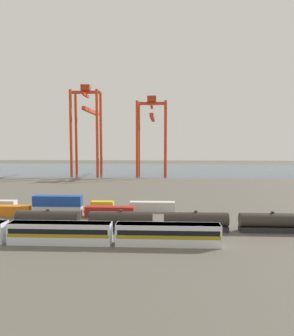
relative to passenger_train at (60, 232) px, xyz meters
name	(u,v)px	position (x,y,z in m)	size (l,w,h in m)	color
ground_plane	(120,191)	(2.87, 61.45, -2.14)	(420.00, 420.00, 0.00)	#5B564C
harbour_water	(139,169)	(2.87, 160.84, -2.14)	(400.00, 110.00, 0.01)	#384C60
passenger_train	(60,232)	(0.00, 0.00, 0.00)	(57.90, 3.14, 3.90)	silver
freight_tank_row	(196,221)	(25.58, 9.45, -0.13)	(75.99, 2.83, 4.29)	#232326
shipping_container_2	(7,211)	(-20.49, 20.88, -0.84)	(12.10, 2.44, 2.60)	orange
shipping_container_3	(58,211)	(-7.46, 20.88, -0.84)	(12.10, 2.44, 2.60)	silver
shipping_container_4	(58,201)	(-7.46, 20.88, 1.76)	(12.10, 2.44, 2.60)	#1C4299
shipping_container_5	(110,212)	(5.57, 20.88, -0.84)	(12.10, 2.44, 2.60)	#AD211C
shipping_container_6	(5,205)	(-24.57, 27.71, -0.84)	(6.04, 2.44, 2.60)	silver
shipping_container_7	(53,206)	(-11.07, 27.71, -0.84)	(6.04, 2.44, 2.60)	#146066
shipping_container_8	(102,206)	(2.42, 27.71, -0.84)	(6.04, 2.44, 2.60)	gold
shipping_container_9	(152,206)	(15.92, 27.71, -0.84)	(12.10, 2.44, 2.60)	silver
gantry_crane_west	(87,121)	(-23.50, 120.81, 28.22)	(15.94, 38.02, 50.09)	red
gantry_crane_central	(152,127)	(12.91, 121.70, 25.21)	(16.73, 42.39, 43.80)	red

